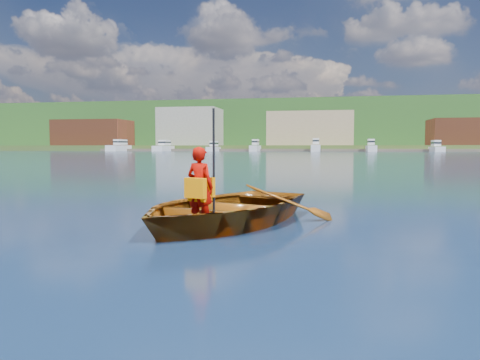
% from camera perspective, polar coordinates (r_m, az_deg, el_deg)
% --- Properties ---
extents(ground, '(600.00, 600.00, 0.00)m').
position_cam_1_polar(ground, '(7.02, -0.65, -6.69)').
color(ground, '#13243B').
rests_on(ground, ground).
extents(rowboat, '(4.17, 4.89, 0.86)m').
position_cam_1_polar(rowboat, '(7.93, -2.03, -3.42)').
color(rowboat, brown).
rests_on(rowboat, ground).
extents(child_paddler, '(0.51, 0.43, 1.79)m').
position_cam_1_polar(child_paddler, '(7.05, -4.88, -0.87)').
color(child_paddler, '#9E0801').
rests_on(child_paddler, ground).
extents(shoreline, '(400.00, 140.00, 22.00)m').
position_cam_1_polar(shoreline, '(243.55, 10.36, 6.06)').
color(shoreline, '#446022').
rests_on(shoreline, ground).
extents(dock, '(160.03, 5.32, 0.80)m').
position_cam_1_polar(dock, '(154.78, 11.20, 3.59)').
color(dock, brown).
rests_on(dock, ground).
extents(waterfront_buildings, '(202.00, 16.00, 14.00)m').
position_cam_1_polar(waterfront_buildings, '(172.13, 7.64, 6.11)').
color(waterfront_buildings, maroon).
rests_on(waterfront_buildings, ground).
extents(marina_yachts, '(138.21, 13.09, 4.43)m').
position_cam_1_polar(marina_yachts, '(150.50, 6.26, 4.01)').
color(marina_yachts, silver).
rests_on(marina_yachts, ground).
extents(hillside_trees, '(261.44, 87.54, 27.53)m').
position_cam_1_polar(hillside_trees, '(248.00, 23.64, 7.37)').
color(hillside_trees, '#382314').
rests_on(hillside_trees, ground).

